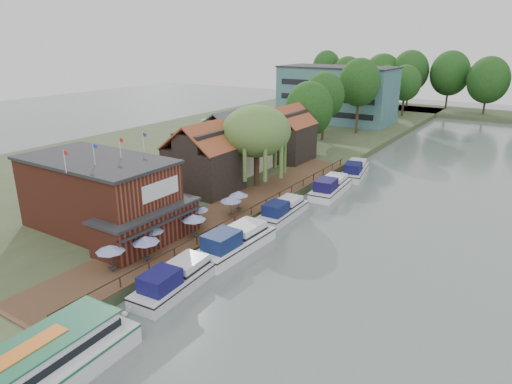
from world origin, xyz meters
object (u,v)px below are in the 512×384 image
Objects in this scene: umbrella_0 at (111,258)px; cruiser_2 at (283,208)px; cottage_c at (287,133)px; cruiser_3 at (331,185)px; cottage_b at (232,140)px; umbrella_4 at (198,216)px; swan at (125,313)px; cottage_a at (204,158)px; umbrella_3 at (194,226)px; pub at (112,197)px; tour_boat at (22,377)px; hotel_block at (337,94)px; cruiser_1 at (236,239)px; willow at (257,147)px; umbrella_1 at (146,249)px; cruiser_4 at (355,168)px; cruiser_0 at (176,276)px; umbrella_2 at (154,238)px; umbrella_5 at (231,207)px; umbrella_6 at (239,201)px.

cruiser_2 is at bearing 77.92° from umbrella_0.
cruiser_3 is at bearing -37.51° from cottage_c.
cottage_c is (4.00, 9.00, 0.00)m from cottage_b.
cottage_b is 1.03× the size of cruiser_2.
umbrella_4 reaches higher than cruiser_3.
cottage_a is at bearing 116.37° from swan.
cruiser_3 is at bearing 79.19° from umbrella_3.
cruiser_3 is at bearing 38.58° from cottage_a.
pub reaches higher than umbrella_3.
umbrella_3 is 2.54m from umbrella_4.
hotel_block is at bearing 100.21° from tour_boat.
cottage_a reaches higher than cruiser_1.
willow is 4.34× the size of umbrella_1.
cruiser_3 is (0.48, 20.41, -0.08)m from cruiser_1.
tour_boat is (13.28, -31.97, -3.68)m from cottage_a.
umbrella_4 is 0.22× the size of cruiser_1.
cottage_c is 3.58× the size of umbrella_3.
cruiser_4 is at bearing 62.01° from willow.
pub reaches higher than cruiser_2.
cruiser_0 is (5.06, -8.84, -1.09)m from umbrella_4.
umbrella_4 is (-0.11, 10.96, 0.00)m from umbrella_0.
cruiser_3 is 33.49m from swan.
cottage_b is 9.07m from willow.
tour_boat is (1.70, -31.60, 0.45)m from cruiser_2.
umbrella_1 is (7.32, -2.92, -2.36)m from pub.
cruiser_2 is (-0.60, 18.18, -0.07)m from cruiser_0.
pub reaches higher than cruiser_4.
cottage_b is 25.66m from cruiser_1.
umbrella_4 reaches higher than tour_boat.
cottage_b is at bearing 128.08° from cruiser_1.
umbrella_3 and umbrella_4 have the same top height.
cottage_c is 3.58× the size of umbrella_2.
cruiser_3 is at bearing 81.26° from umbrella_1.
umbrella_2 is 10.23m from umbrella_5.
umbrella_1 and umbrella_5 have the same top height.
cottage_b is 0.90× the size of cruiser_1.
umbrella_6 is at bearing 101.63° from cruiser_0.
umbrella_1 is 17.89m from cruiser_2.
tour_boat reaches higher than cruiser_4.
umbrella_1 is at bearing -21.77° from pub.
hotel_block is 69.80m from umbrella_3.
cruiser_0 is at bearing 82.97° from swan.
pub is 2.03× the size of cruiser_4.
umbrella_1 is at bearing -90.09° from umbrella_5.
cruiser_0 is (4.95, 2.13, -1.09)m from umbrella_0.
umbrella_5 is 6.44m from cruiser_2.
cottage_b is 16.14m from cruiser_3.
umbrella_5 is at bearing 72.73° from umbrella_4.
cottage_c is at bearing 86.99° from cottage_a.
swan is at bearing -31.84° from umbrella_0.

